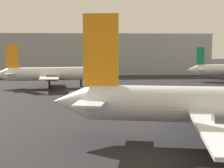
% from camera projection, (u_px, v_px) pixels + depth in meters
% --- Properties ---
extents(airplane_at_gate, '(32.42, 27.77, 12.09)m').
position_uv_depth(airplane_at_gate, '(221.00, 105.00, 29.19)').
color(airplane_at_gate, silver).
rests_on(airplane_at_gate, ground_plane).
extents(airplane_distant, '(26.78, 19.78, 9.99)m').
position_uv_depth(airplane_distant, '(52.00, 74.00, 74.50)').
color(airplane_distant, white).
rests_on(airplane_distant, ground_plane).
extents(terminal_building, '(97.69, 24.85, 14.35)m').
position_uv_depth(terminal_building, '(73.00, 54.00, 121.60)').
color(terminal_building, '#999EA3').
rests_on(terminal_building, ground_plane).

